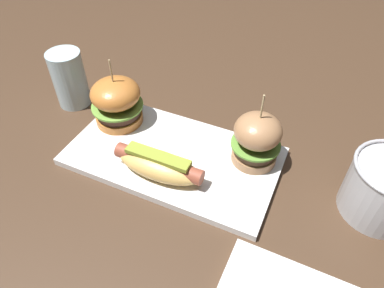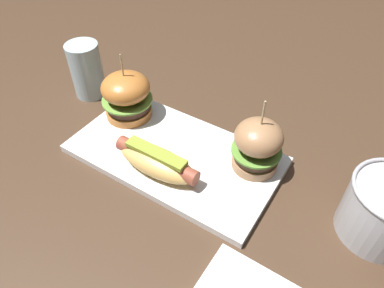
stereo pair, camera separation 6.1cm
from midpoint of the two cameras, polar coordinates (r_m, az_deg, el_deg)
ground_plane at (r=0.66m, az=-0.17°, el=-2.26°), size 3.00×3.00×0.00m
platter_main at (r=0.65m, az=-0.17°, el=-1.84°), size 0.38×0.21×0.01m
hot_dog at (r=0.60m, az=-2.54°, el=-3.08°), size 0.16×0.06×0.05m
slider_left at (r=0.71m, az=-8.15°, el=7.71°), size 0.10×0.10×0.14m
slider_right at (r=0.61m, az=13.40°, el=-0.32°), size 0.09×0.09×0.14m
water_glass at (r=0.80m, az=-14.64°, el=11.44°), size 0.07×0.07×0.12m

